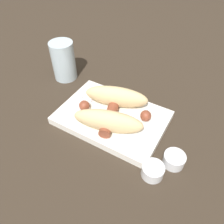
% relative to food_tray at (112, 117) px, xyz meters
% --- Properties ---
extents(ground_plane, '(3.00, 3.00, 0.00)m').
position_rel_food_tray_xyz_m(ground_plane, '(0.00, 0.00, -0.01)').
color(ground_plane, '#33281E').
extents(food_tray, '(0.27, 0.19, 0.02)m').
position_rel_food_tray_xyz_m(food_tray, '(0.00, 0.00, 0.00)').
color(food_tray, silver).
rests_on(food_tray, ground_plane).
extents(bread_roll, '(0.20, 0.18, 0.06)m').
position_rel_food_tray_xyz_m(bread_roll, '(0.00, -0.00, 0.04)').
color(bread_roll, '#DBBC84').
rests_on(bread_roll, food_tray).
extents(sausage, '(0.18, 0.16, 0.03)m').
position_rel_food_tray_xyz_m(sausage, '(0.00, 0.00, 0.02)').
color(sausage, brown).
rests_on(sausage, food_tray).
extents(pickled_veggies, '(0.07, 0.08, 0.00)m').
position_rel_food_tray_xyz_m(pickled_veggies, '(-0.07, 0.04, 0.01)').
color(pickled_veggies, '#F99E4C').
rests_on(pickled_veggies, food_tray).
extents(condiment_cup_near, '(0.05, 0.05, 0.03)m').
position_rel_food_tray_xyz_m(condiment_cup_near, '(0.15, -0.09, 0.00)').
color(condiment_cup_near, silver).
rests_on(condiment_cup_near, ground_plane).
extents(condiment_cup_far, '(0.05, 0.05, 0.03)m').
position_rel_food_tray_xyz_m(condiment_cup_far, '(0.18, -0.05, 0.00)').
color(condiment_cup_far, silver).
rests_on(condiment_cup_far, ground_plane).
extents(drink_glass, '(0.07, 0.07, 0.12)m').
position_rel_food_tray_xyz_m(drink_glass, '(-0.23, 0.09, 0.05)').
color(drink_glass, silver).
rests_on(drink_glass, ground_plane).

